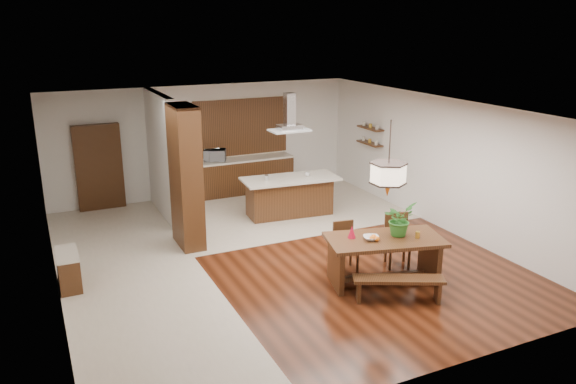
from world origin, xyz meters
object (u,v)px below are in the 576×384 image
fruit_bowl (371,238)px  kitchen_island (290,196)px  dining_chair_left (346,247)px  pendant_lantern (389,159)px  dining_bench (398,289)px  island_cup (307,174)px  foliage_plant (399,219)px  hallway_console (68,270)px  dining_chair_right (398,241)px  microwave (215,155)px  range_hood (290,112)px  dining_table (384,250)px

fruit_bowl → kitchen_island: kitchen_island is taller
dining_chair_left → pendant_lantern: (0.33, -0.72, 1.79)m
dining_bench → island_cup: (0.65, 4.58, 0.77)m
foliage_plant → kitchen_island: size_ratio=0.26×
hallway_console → dining_chair_right: (5.68, -1.70, 0.19)m
dining_bench → microwave: size_ratio=2.67×
pendant_lantern → dining_chair_left: bearing=114.9°
pendant_lantern → island_cup: 4.11m
fruit_bowl → range_hood: range_hood is taller
dining_table → dining_bench: size_ratio=1.47×
hallway_console → foliage_plant: 5.81m
dining_bench → kitchen_island: (0.23, 4.67, 0.27)m
microwave → fruit_bowl: bearing=-58.6°
dining_table → dining_bench: bearing=-104.4°
hallway_console → dining_chair_left: bearing=-17.1°
dining_table → dining_chair_left: 0.81m
dining_bench → range_hood: bearing=87.2°
hallway_console → island_cup: size_ratio=7.83×
kitchen_island → range_hood: size_ratio=2.59×
dining_chair_right → dining_bench: bearing=-103.7°
dining_table → dining_chair_right: dining_chair_right is taller
dining_bench → range_hood: range_hood is taller
hallway_console → range_hood: 5.82m
fruit_bowl → range_hood: bearing=85.5°
dining_chair_right → range_hood: 4.06m
microwave → dining_chair_right: bearing=-49.5°
dining_bench → pendant_lantern: size_ratio=1.14×
dining_bench → foliage_plant: foliage_plant is taller
hallway_console → dining_bench: bearing=-30.5°
kitchen_island → island_cup: bearing=-7.0°
dining_table → dining_chair_right: size_ratio=2.19×
foliage_plant → kitchen_island: 4.02m
dining_chair_left → kitchen_island: 3.28m
kitchen_island → island_cup: 0.66m
hallway_console → dining_table: dining_table is taller
fruit_bowl → island_cup: size_ratio=2.38×
foliage_plant → microwave: (-1.35, 6.18, -0.03)m
range_hood → microwave: size_ratio=1.62×
kitchen_island → range_hood: bearing=95.0°
dining_bench → dining_chair_right: 1.46m
range_hood → island_cup: 1.55m
dining_table → foliage_plant: 0.60m
dining_bench → island_cup: island_cup is taller
kitchen_island → microwave: microwave is taller
kitchen_island → island_cup: size_ratio=20.75×
dining_table → kitchen_island: 3.98m
fruit_bowl → dining_bench: bearing=-83.6°
dining_bench → fruit_bowl: (-0.08, 0.73, 0.66)m
fruit_bowl → kitchen_island: bearing=85.5°
dining_table → kitchen_island: kitchen_island is taller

